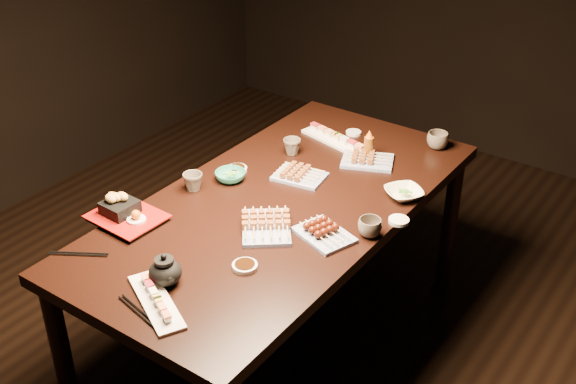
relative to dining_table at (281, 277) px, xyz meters
The scene contains 23 objects.
ground 0.43m from the dining_table, 89.23° to the right, with size 5.00×5.00×0.00m, color black.
dining_table is the anchor object (origin of this frame).
sushi_platter_near 0.84m from the dining_table, 86.79° to the right, with size 0.33×0.09×0.04m, color white, non-canonical shape.
sushi_platter_far 0.70m from the dining_table, 99.60° to the left, with size 0.37×0.10×0.05m, color white, non-canonical shape.
yakitori_plate_center 0.45m from the dining_table, 103.23° to the left, with size 0.21×0.15×0.05m, color #828EB6, non-canonical shape.
yakitori_plate_right 0.45m from the dining_table, 69.51° to the right, with size 0.24×0.18×0.06m, color #828EB6, non-canonical shape.
yakitori_plate_left 0.64m from the dining_table, 76.51° to the left, with size 0.22×0.16×0.06m, color #828EB6, non-canonical shape.
tsukune_plate 0.50m from the dining_table, 21.35° to the right, with size 0.21×0.15×0.05m, color #828EB6, non-canonical shape.
edamame_bowl_green 0.48m from the dining_table, behind, with size 0.13×0.13×0.04m, color #2E8D71.
edamame_bowl_cream 0.63m from the dining_table, 39.34° to the left, with size 0.14×0.14×0.04m, color #EFE6C4.
tempura_tray 0.73m from the dining_table, 131.31° to the right, with size 0.27×0.21×0.10m, color black, non-canonical shape.
teacup_near_left 0.55m from the dining_table, 158.96° to the right, with size 0.08×0.08×0.08m, color brown.
teacup_mid_right 0.58m from the dining_table, ahead, with size 0.09×0.09×0.07m, color brown.
teacup_far_left 0.58m from the dining_table, 118.81° to the left, with size 0.08×0.08×0.07m, color brown.
teacup_far_right 0.94m from the dining_table, 68.92° to the left, with size 0.10×0.10×0.08m, color brown.
teapot 0.77m from the dining_table, 90.77° to the right, with size 0.13×0.13×0.11m, color black, non-canonical shape.
condiment_bottle 0.69m from the dining_table, 80.01° to the left, with size 0.04×0.04×0.13m, color brown.
sauce_dish_west 0.50m from the dining_table, 162.10° to the left, with size 0.09×0.09×0.02m, color white.
sauce_dish_east 0.61m from the dining_table, 16.96° to the left, with size 0.08×0.08×0.01m, color white.
sauce_dish_se 0.59m from the dining_table, 69.87° to the right, with size 0.09×0.09×0.02m, color white.
sauce_dish_nw 0.79m from the dining_table, 96.50° to the left, with size 0.07×0.07×0.01m, color white.
chopsticks_near 0.88m from the dining_table, 117.71° to the right, with size 0.21×0.02×0.01m, color black, non-canonical shape.
chopsticks_se 0.89m from the dining_table, 86.93° to the right, with size 0.24×0.02×0.01m, color black, non-canonical shape.
Camera 1 is at (1.43, -1.77, 2.24)m, focal length 45.00 mm.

